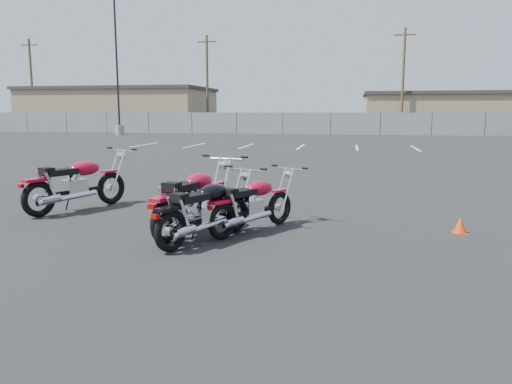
% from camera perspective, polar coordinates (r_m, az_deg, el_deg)
% --- Properties ---
extents(ground, '(120.00, 120.00, 0.00)m').
position_cam_1_polar(ground, '(7.51, -2.36, -5.58)').
color(ground, black).
rests_on(ground, ground).
extents(motorcycle_front_red, '(1.44, 2.30, 1.16)m').
position_cam_1_polar(motorcycle_front_red, '(10.29, -19.82, 0.92)').
color(motorcycle_front_red, black).
rests_on(motorcycle_front_red, ground).
extents(motorcycle_second_black, '(1.28, 2.04, 1.03)m').
position_cam_1_polar(motorcycle_second_black, '(7.42, -5.77, -2.09)').
color(motorcycle_second_black, black).
rests_on(motorcycle_second_black, ground).
extents(motorcycle_third_red, '(1.03, 2.33, 1.15)m').
position_cam_1_polar(motorcycle_third_red, '(7.98, -7.16, -0.92)').
color(motorcycle_third_red, black).
rests_on(motorcycle_third_red, ground).
extents(motorcycle_rear_red, '(1.37, 1.90, 0.99)m').
position_cam_1_polar(motorcycle_rear_red, '(7.97, -0.37, -1.39)').
color(motorcycle_rear_red, black).
rests_on(motorcycle_rear_red, ground).
extents(training_cone_near, '(0.22, 0.22, 0.27)m').
position_cam_1_polar(training_cone_near, '(8.57, 22.30, -3.50)').
color(training_cone_near, '#F4390C').
rests_on(training_cone_near, ground).
extents(light_pole_west, '(0.80, 0.70, 11.34)m').
position_cam_1_polar(light_pole_west, '(42.28, -15.47, 10.42)').
color(light_pole_west, gray).
rests_on(light_pole_west, ground).
extents(chainlink_fence, '(80.06, 0.06, 1.80)m').
position_cam_1_polar(chainlink_fence, '(42.12, 8.53, 7.74)').
color(chainlink_fence, slate).
rests_on(chainlink_fence, ground).
extents(tan_building_west, '(18.40, 10.40, 4.30)m').
position_cam_1_polar(tan_building_west, '(54.47, -15.23, 9.16)').
color(tan_building_west, '#8E7D5B').
rests_on(tan_building_west, ground).
extents(tan_building_east, '(14.40, 9.40, 3.70)m').
position_cam_1_polar(tan_building_east, '(51.75, 20.23, 8.61)').
color(tan_building_east, '#8E7D5B').
rests_on(tan_building_east, ground).
extents(utility_pole_a, '(1.80, 0.24, 9.00)m').
position_cam_1_polar(utility_pole_a, '(55.96, -24.25, 11.27)').
color(utility_pole_a, '#4B3923').
rests_on(utility_pole_a, ground).
extents(utility_pole_b, '(1.80, 0.24, 9.00)m').
position_cam_1_polar(utility_pole_b, '(49.09, -5.59, 12.42)').
color(utility_pole_b, '#4B3923').
rests_on(utility_pole_b, ground).
extents(utility_pole_c, '(1.80, 0.24, 9.00)m').
position_cam_1_polar(utility_pole_c, '(46.36, 16.45, 12.28)').
color(utility_pole_c, '#4B3923').
rests_on(utility_pole_c, ground).
extents(parking_line_stripes, '(15.12, 4.00, 0.01)m').
position_cam_1_polar(parking_line_stripes, '(27.45, 1.99, 5.22)').
color(parking_line_stripes, silver).
rests_on(parking_line_stripes, ground).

